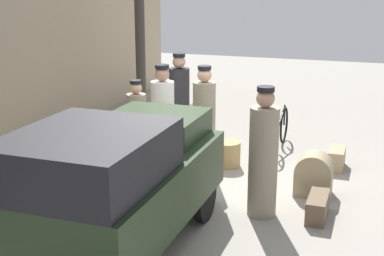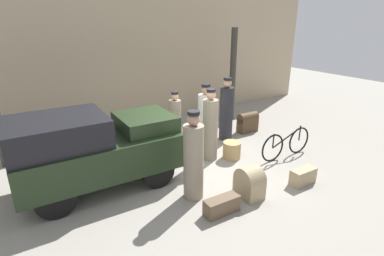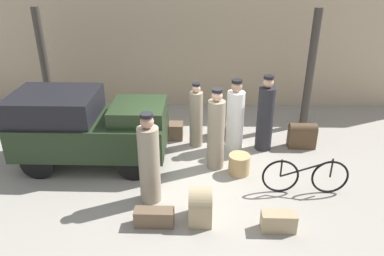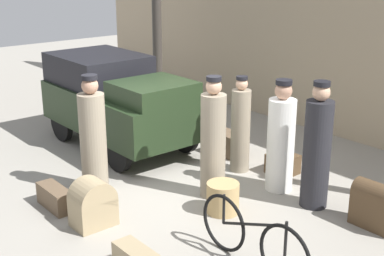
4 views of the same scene
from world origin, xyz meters
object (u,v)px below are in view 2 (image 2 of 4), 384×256
bicycle (286,144)px  suitcase_tan_flat (222,206)px  conductor_in_dark_uniform (194,159)px  trunk_wicker_pale (303,176)px  porter_lifting_near_truck (210,128)px  porter_carrying_trunk (175,123)px  porter_standing_middle (205,117)px  suitcase_small_leather (185,134)px  trunk_large_brown (248,122)px  truck (94,147)px  trunk_barrel_dark (249,183)px  porter_with_bicycle (226,112)px  wicker_basket (232,150)px  trunk_umber_medium (149,142)px

bicycle → suitcase_tan_flat: bearing=-159.5°
conductor_in_dark_uniform → trunk_wicker_pale: bearing=-19.5°
porter_lifting_near_truck → porter_carrying_trunk: 1.13m
trunk_wicker_pale → suitcase_tan_flat: trunk_wicker_pale is taller
porter_standing_middle → bicycle: bearing=-56.4°
bicycle → suitcase_small_leather: bearing=124.0°
trunk_wicker_pale → trunk_large_brown: trunk_large_brown is taller
suitcase_small_leather → porter_lifting_near_truck: bearing=-94.3°
truck → suitcase_tan_flat: (1.74, -2.19, -0.78)m
trunk_large_brown → trunk_barrel_dark: trunk_barrel_dark is taller
bicycle → trunk_large_brown: size_ratio=2.60×
porter_lifting_near_truck → trunk_barrel_dark: size_ratio=2.78×
porter_lifting_near_truck → porter_standing_middle: 1.08m
trunk_wicker_pale → porter_carrying_trunk: bearing=115.5°
porter_lifting_near_truck → suitcase_small_leather: (0.11, 1.49, -0.69)m
bicycle → conductor_in_dark_uniform: conductor_in_dark_uniform is taller
trunk_large_brown → porter_with_bicycle: bearing=-174.2°
wicker_basket → suitcase_small_leather: 1.81m
trunk_umber_medium → trunk_barrel_dark: bearing=-76.7°
porter_standing_middle → suitcase_small_leather: porter_standing_middle is taller
bicycle → porter_lifting_near_truck: 2.07m
trunk_barrel_dark → suitcase_small_leather: size_ratio=1.51×
wicker_basket → suitcase_tan_flat: bearing=-132.9°
conductor_in_dark_uniform → truck: bearing=137.9°
suitcase_small_leather → truck: bearing=-155.7°
bicycle → trunk_umber_medium: bicycle is taller
bicycle → trunk_large_brown: 2.02m
trunk_wicker_pale → trunk_large_brown: size_ratio=0.91×
bicycle → porter_standing_middle: porter_standing_middle is taller
truck → suitcase_small_leather: bearing=24.3°
truck → trunk_large_brown: bearing=9.7°
wicker_basket → porter_carrying_trunk: bearing=126.8°
conductor_in_dark_uniform → porter_standing_middle: conductor_in_dark_uniform is taller
porter_lifting_near_truck → suitcase_small_leather: 1.65m
wicker_basket → trunk_umber_medium: size_ratio=0.80×
truck → trunk_barrel_dark: (2.56, -2.03, -0.63)m
bicycle → porter_standing_middle: size_ratio=0.98×
trunk_large_brown → suitcase_small_leather: 2.13m
trunk_large_brown → suitcase_tan_flat: trunk_large_brown is taller
conductor_in_dark_uniform → trunk_barrel_dark: conductor_in_dark_uniform is taller
porter_with_bicycle → trunk_barrel_dark: porter_with_bicycle is taller
trunk_barrel_dark → truck: bearing=141.6°
truck → trunk_umber_medium: bearing=35.3°
truck → trunk_wicker_pale: 4.60m
trunk_wicker_pale → trunk_barrel_dark: 1.40m
trunk_wicker_pale → suitcase_tan_flat: 2.20m
trunk_umber_medium → porter_standing_middle: bearing=-15.5°
porter_standing_middle → trunk_barrel_dark: size_ratio=2.63×
bicycle → trunk_large_brown: (0.41, 1.97, -0.04)m
porter_lifting_near_truck → porter_with_bicycle: 1.52m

